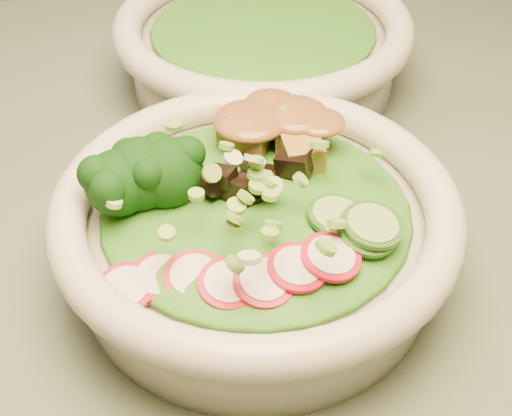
{
  "coord_description": "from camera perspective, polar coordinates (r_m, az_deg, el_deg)",
  "views": [
    {
      "loc": [
        -0.16,
        -0.48,
        1.15
      ],
      "look_at": [
        -0.14,
        -0.1,
        0.81
      ],
      "focal_mm": 50.0,
      "sensor_mm": 36.0,
      "label": 1
    }
  ],
  "objects": [
    {
      "name": "tofu_cubes",
      "position": [
        0.56,
        1.13,
        5.81
      ],
      "size": [
        0.1,
        0.07,
        0.04
      ],
      "primitive_type": null,
      "rotation": [
        0.0,
        0.0,
        0.03
      ],
      "color": "olive",
      "rests_on": "salad_bowl"
    },
    {
      "name": "dining_table",
      "position": [
        0.72,
        10.74,
        -5.26
      ],
      "size": [
        1.2,
        0.8,
        0.75
      ],
      "color": "black",
      "rests_on": "ground"
    },
    {
      "name": "scallion_garnish",
      "position": [
        0.49,
        0.0,
        2.45
      ],
      "size": [
        0.21,
        0.21,
        0.03
      ],
      "primitive_type": null,
      "color": "#75AD3D",
      "rests_on": "salad_bowl"
    },
    {
      "name": "mushroom_heap",
      "position": [
        0.51,
        0.2,
        2.42
      ],
      "size": [
        0.08,
        0.08,
        0.04
      ],
      "primitive_type": null,
      "rotation": [
        0.0,
        0.0,
        0.03
      ],
      "color": "black",
      "rests_on": "salad_bowl"
    },
    {
      "name": "broccoli_florets",
      "position": [
        0.51,
        -7.75,
        2.11
      ],
      "size": [
        0.09,
        0.08,
        0.05
      ],
      "primitive_type": null,
      "rotation": [
        0.0,
        0.0,
        0.03
      ],
      "color": "black",
      "rests_on": "salad_bowl"
    },
    {
      "name": "radish_slices",
      "position": [
        0.45,
        -0.81,
        -5.48
      ],
      "size": [
        0.12,
        0.05,
        0.02
      ],
      "primitive_type": null,
      "rotation": [
        0.0,
        0.0,
        0.03
      ],
      "color": "#B80E26",
      "rests_on": "salad_bowl"
    },
    {
      "name": "side_bowl",
      "position": [
        0.75,
        0.57,
        12.83
      ],
      "size": [
        0.3,
        0.3,
        0.08
      ],
      "rotation": [
        0.0,
        0.0,
        -0.42
      ],
      "color": "beige",
      "rests_on": "dining_table"
    },
    {
      "name": "cucumber_slices",
      "position": [
        0.5,
        8.17,
        0.46
      ],
      "size": [
        0.08,
        0.08,
        0.04
      ],
      "primitive_type": null,
      "rotation": [
        0.0,
        0.0,
        0.03
      ],
      "color": "#93B967",
      "rests_on": "salad_bowl"
    },
    {
      "name": "lettuce_bed",
      "position": [
        0.51,
        0.0,
        0.08
      ],
      "size": [
        0.22,
        0.22,
        0.03
      ],
      "primitive_type": "ellipsoid",
      "color": "#2B6114",
      "rests_on": "salad_bowl"
    },
    {
      "name": "side_lettuce",
      "position": [
        0.74,
        0.58,
        14.29
      ],
      "size": [
        0.2,
        0.2,
        0.02
      ],
      "primitive_type": "ellipsoid",
      "color": "#2B6114",
      "rests_on": "side_bowl"
    },
    {
      "name": "salad_bowl",
      "position": [
        0.52,
        0.0,
        -1.74
      ],
      "size": [
        0.3,
        0.3,
        0.08
      ],
      "rotation": [
        0.0,
        0.0,
        0.03
      ],
      "color": "beige",
      "rests_on": "dining_table"
    },
    {
      "name": "peanut_sauce",
      "position": [
        0.55,
        1.15,
        7.03
      ],
      "size": [
        0.08,
        0.06,
        0.02
      ],
      "primitive_type": "ellipsoid",
      "color": "brown",
      "rests_on": "tofu_cubes"
    }
  ]
}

